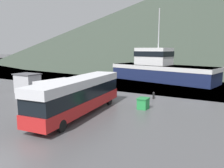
# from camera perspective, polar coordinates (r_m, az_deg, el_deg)

# --- Properties ---
(water_surface) EXTENTS (240.00, 240.00, 0.00)m
(water_surface) POSITION_cam_1_polar(r_m,az_deg,el_deg) (146.83, 25.43, 6.04)
(water_surface) COLOR #3D5160
(water_surface) RESTS_ON ground
(hill_backdrop) EXTENTS (232.73, 232.73, 49.00)m
(hill_backdrop) POSITION_cam_1_polar(r_m,az_deg,el_deg) (159.32, 19.42, 15.43)
(hill_backdrop) COLOR #333D33
(hill_backdrop) RESTS_ON ground
(tour_bus) EXTENTS (3.71, 12.19, 3.29)m
(tour_bus) POSITION_cam_1_polar(r_m,az_deg,el_deg) (19.76, -8.53, -2.62)
(tour_bus) COLOR red
(tour_bus) RESTS_ON ground
(delivery_van) EXTENTS (2.65, 6.30, 2.54)m
(delivery_van) POSITION_cam_1_polar(r_m,az_deg,el_deg) (24.78, -13.45, -1.58)
(delivery_van) COLOR silver
(delivery_van) RESTS_ON ground
(fishing_boat) EXTENTS (19.98, 9.80, 12.96)m
(fishing_boat) POSITION_cam_1_polar(r_m,az_deg,el_deg) (41.05, 12.54, 3.95)
(fishing_boat) COLOR #19234C
(fishing_boat) RESTS_ON water_surface
(storage_bin) EXTENTS (1.01, 1.22, 1.10)m
(storage_bin) POSITION_cam_1_polar(r_m,az_deg,el_deg) (21.75, 8.15, -5.01)
(storage_bin) COLOR green
(storage_bin) RESTS_ON ground
(dock_kiosk) EXTENTS (3.24, 2.36, 2.58)m
(dock_kiosk) POSITION_cam_1_polar(r_m,az_deg,el_deg) (31.42, -21.18, 0.23)
(dock_kiosk) COLOR #B2B2B7
(dock_kiosk) RESTS_ON ground
(small_boat) EXTENTS (7.06, 5.18, 1.06)m
(small_boat) POSITION_cam_1_polar(r_m,az_deg,el_deg) (47.83, 3.26, 2.79)
(small_boat) COLOR maroon
(small_boat) RESTS_ON water_surface
(mooring_bollard) EXTENTS (0.28, 0.28, 0.82)m
(mooring_bollard) POSITION_cam_1_polar(r_m,az_deg,el_deg) (26.34, 10.82, -2.83)
(mooring_bollard) COLOR black
(mooring_bollard) RESTS_ON ground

